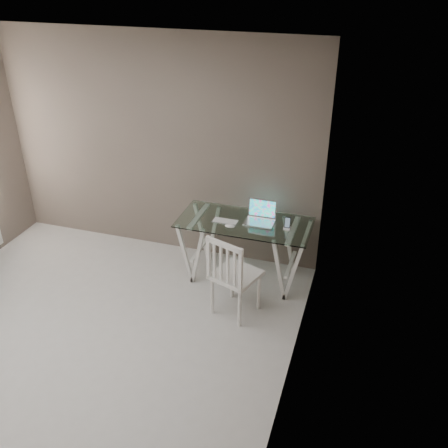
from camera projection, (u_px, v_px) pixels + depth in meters
The scene contains 7 objects.
room at pixel (33, 196), 3.95m from camera, with size 4.50×4.52×2.71m.
desk at pixel (244, 249), 5.78m from camera, with size 1.50×0.70×0.75m.
chair at pixel (232, 273), 5.09m from camera, with size 0.56×0.56×0.96m.
laptop at pixel (261, 216), 5.60m from camera, with size 0.33×0.26×0.23m.
keyboard at pixel (225, 221), 5.61m from camera, with size 0.30×0.13×0.01m, color silver.
mouse at pixel (230, 226), 5.48m from camera, with size 0.11×0.07×0.04m, color silver.
phone_dock at pixel (287, 226), 5.44m from camera, with size 0.08×0.08×0.14m.
Camera 1 is at (2.46, -2.93, 3.43)m, focal length 40.00 mm.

